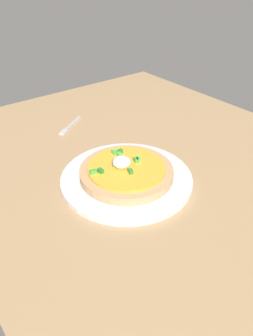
# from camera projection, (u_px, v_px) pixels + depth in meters

# --- Properties ---
(dining_table) EXTENTS (1.14, 0.82, 0.02)m
(dining_table) POSITION_uv_depth(u_px,v_px,m) (169.00, 175.00, 0.69)
(dining_table) COLOR tan
(dining_table) RESTS_ON ground
(plate) EXTENTS (0.27, 0.27, 0.01)m
(plate) POSITION_uv_depth(u_px,v_px,m) (126.00, 178.00, 0.65)
(plate) COLOR silver
(plate) RESTS_ON dining_table
(pizza) EXTENTS (0.19, 0.19, 0.05)m
(pizza) POSITION_uv_depth(u_px,v_px,m) (126.00, 171.00, 0.64)
(pizza) COLOR tan
(pizza) RESTS_ON plate
(fork) EXTENTS (0.07, 0.10, 0.00)m
(fork) POSITION_uv_depth(u_px,v_px,m) (69.00, 127.00, 0.85)
(fork) COLOR #B7B7BC
(fork) RESTS_ON dining_table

